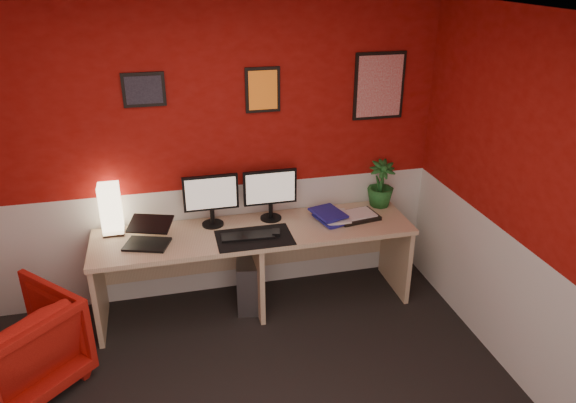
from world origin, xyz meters
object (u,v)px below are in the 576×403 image
(monitor_left, at_px, (211,193))
(potted_plant, at_px, (381,184))
(desk, at_px, (256,269))
(laptop, at_px, (146,233))
(armchair, at_px, (14,347))
(zen_tray, at_px, (357,216))
(pc_tower, at_px, (249,280))
(shoji_lamp, at_px, (111,211))
(monitor_right, at_px, (270,187))

(monitor_left, xyz_separation_m, potted_plant, (1.50, 0.04, -0.08))
(desk, height_order, laptop, laptop)
(armchair, bearing_deg, zen_tray, 149.31)
(pc_tower, bearing_deg, monitor_left, 164.76)
(shoji_lamp, bearing_deg, desk, -11.03)
(desk, distance_m, shoji_lamp, 1.27)
(laptop, distance_m, monitor_left, 0.61)
(laptop, relative_size, potted_plant, 0.79)
(monitor_right, bearing_deg, desk, -134.19)
(shoji_lamp, height_order, zen_tray, shoji_lamp)
(potted_plant, distance_m, pc_tower, 1.43)
(shoji_lamp, distance_m, monitor_left, 0.80)
(laptop, xyz_separation_m, potted_plant, (2.03, 0.27, 0.10))
(laptop, height_order, armchair, laptop)
(desk, distance_m, armchair, 1.87)
(laptop, bearing_deg, shoji_lamp, 152.28)
(pc_tower, bearing_deg, desk, -35.20)
(shoji_lamp, xyz_separation_m, potted_plant, (2.29, -0.00, 0.01))
(laptop, height_order, monitor_left, monitor_left)
(laptop, height_order, zen_tray, laptop)
(pc_tower, bearing_deg, laptop, -162.89)
(desk, xyz_separation_m, monitor_right, (0.17, 0.18, 0.66))
(zen_tray, height_order, pc_tower, zen_tray)
(monitor_right, bearing_deg, shoji_lamp, 178.18)
(desk, xyz_separation_m, potted_plant, (1.17, 0.21, 0.57))
(shoji_lamp, distance_m, potted_plant, 2.29)
(desk, bearing_deg, armchair, -162.02)
(monitor_right, relative_size, pc_tower, 1.29)
(shoji_lamp, xyz_separation_m, monitor_right, (1.28, -0.04, 0.09))
(armchair, bearing_deg, monitor_right, 157.78)
(desk, distance_m, potted_plant, 1.32)
(shoji_lamp, relative_size, monitor_left, 0.69)
(laptop, relative_size, monitor_right, 0.57)
(monitor_left, bearing_deg, monitor_right, 0.08)
(laptop, distance_m, pc_tower, 1.02)
(monitor_right, xyz_separation_m, pc_tower, (-0.23, -0.12, -0.80))
(desk, height_order, potted_plant, potted_plant)
(desk, height_order, zen_tray, zen_tray)
(desk, xyz_separation_m, monitor_left, (-0.32, 0.18, 0.66))
(laptop, bearing_deg, pc_tower, 26.88)
(zen_tray, bearing_deg, laptop, -177.46)
(zen_tray, bearing_deg, desk, -178.67)
(armchair, bearing_deg, shoji_lamp, -173.39)
(laptop, bearing_deg, armchair, -131.50)
(monitor_left, height_order, monitor_right, same)
(laptop, bearing_deg, desk, 22.89)
(desk, xyz_separation_m, pc_tower, (-0.05, 0.05, -0.14))
(monitor_left, xyz_separation_m, zen_tray, (1.21, -0.15, -0.28))
(zen_tray, height_order, armchair, zen_tray)
(monitor_right, distance_m, potted_plant, 1.01)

